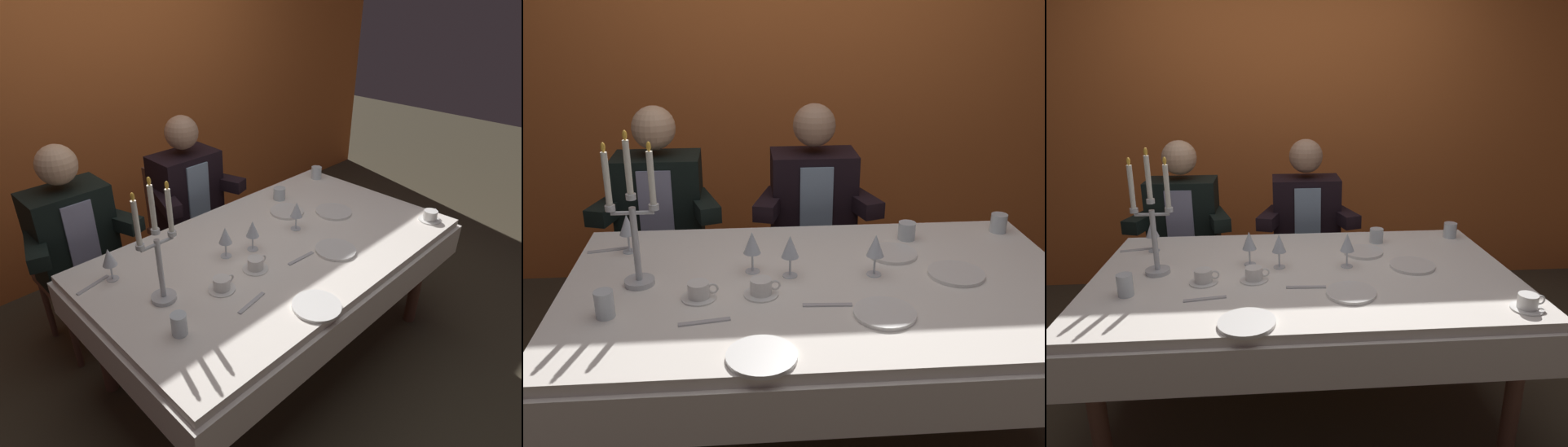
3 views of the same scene
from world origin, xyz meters
TOP-DOWN VIEW (x-y plane):
  - ground_plane at (0.00, 0.00)m, footprint 12.00×12.00m
  - back_wall at (0.00, 1.66)m, footprint 6.00×0.12m
  - dining_table at (0.00, 0.00)m, footprint 1.94×1.14m
  - candelabra at (-0.67, 0.03)m, footprint 0.19×0.11m
  - dinner_plate_0 at (0.32, 0.21)m, footprint 0.20×0.20m
  - dinner_plate_1 at (-0.24, -0.47)m, footprint 0.21×0.21m
  - dinner_plate_2 at (0.17, -0.25)m, footprint 0.21×0.21m
  - dinner_plate_3 at (0.51, 0.01)m, footprint 0.21×0.21m
  - wine_glass_0 at (-0.12, 0.06)m, footprint 0.07×0.07m
  - wine_glass_1 at (-0.75, 0.32)m, footprint 0.07×0.07m
  - wine_glass_2 at (-0.25, 0.10)m, footprint 0.07×0.07m
  - wine_glass_3 at (0.20, 0.04)m, footprint 0.07×0.07m
  - water_tumbler_0 at (0.85, 0.42)m, footprint 0.07×0.07m
  - water_tumbler_1 at (-0.75, -0.19)m, footprint 0.06×0.06m
  - water_tumbler_2 at (0.42, 0.37)m, footprint 0.07×0.07m
  - coffee_cup_0 at (-0.45, -0.09)m, footprint 0.13×0.12m
  - coffee_cup_2 at (-0.23, -0.08)m, footprint 0.13×0.12m
  - spoon_0 at (-0.84, 0.34)m, footprint 0.17×0.05m
  - fork_1 at (-0.01, -0.18)m, footprint 0.17×0.03m
  - spoon_2 at (-0.42, -0.25)m, footprint 0.17×0.04m
  - seated_diner_0 at (-0.70, 0.89)m, footprint 0.63×0.48m
  - seated_diner_1 at (0.07, 0.89)m, footprint 0.63×0.48m

SIDE VIEW (x-z plane):
  - ground_plane at x=0.00m, z-range 0.00..0.00m
  - dining_table at x=0.00m, z-range 0.25..0.99m
  - seated_diner_0 at x=-0.70m, z-range 0.12..1.36m
  - seated_diner_1 at x=0.07m, z-range 0.12..1.36m
  - spoon_0 at x=-0.84m, z-range 0.74..0.75m
  - fork_1 at x=-0.01m, z-range 0.74..0.75m
  - spoon_2 at x=-0.42m, z-range 0.74..0.75m
  - dinner_plate_0 at x=0.32m, z-range 0.74..0.75m
  - dinner_plate_1 at x=-0.24m, z-range 0.74..0.75m
  - dinner_plate_2 at x=0.17m, z-range 0.74..0.75m
  - dinner_plate_3 at x=0.51m, z-range 0.74..0.75m
  - coffee_cup_0 at x=-0.45m, z-range 0.74..0.80m
  - coffee_cup_2 at x=-0.23m, z-range 0.74..0.80m
  - water_tumbler_2 at x=0.42m, z-range 0.74..0.82m
  - water_tumbler_0 at x=0.85m, z-range 0.74..0.82m
  - water_tumbler_1 at x=-0.75m, z-range 0.74..0.83m
  - wine_glass_3 at x=0.20m, z-range 0.77..0.94m
  - wine_glass_0 at x=-0.12m, z-range 0.77..0.94m
  - wine_glass_1 at x=-0.75m, z-range 0.77..0.94m
  - wine_glass_2 at x=-0.25m, z-range 0.77..0.94m
  - candelabra at x=-0.67m, z-range 0.69..1.26m
  - back_wall at x=0.00m, z-range 0.00..2.70m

